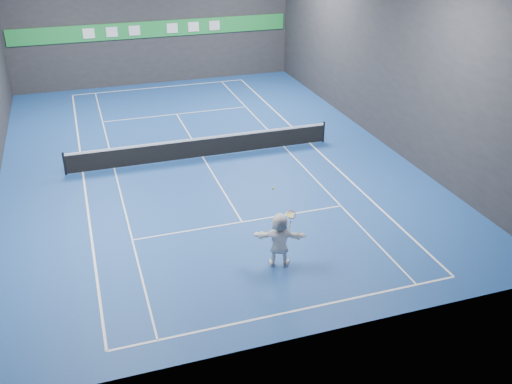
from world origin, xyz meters
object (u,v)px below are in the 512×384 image
object	(u,v)px
tennis_ball	(273,189)
tennis_racket	(291,217)
player	(280,240)
tennis_net	(202,147)

from	to	relation	value
tennis_ball	tennis_racket	xyz separation A→B (m)	(0.60, -0.13, -1.05)
player	tennis_racket	bearing A→B (deg)	-152.77
player	tennis_net	distance (m)	9.46
tennis_ball	tennis_racket	world-z (taller)	tennis_ball
tennis_ball	tennis_net	xyz separation A→B (m)	(-0.17, 9.27, -2.24)
player	tennis_net	world-z (taller)	player
tennis_ball	tennis_racket	distance (m)	1.22
player	tennis_ball	bearing A→B (deg)	-21.04
tennis_racket	tennis_ball	bearing A→B (deg)	168.13
tennis_ball	tennis_net	bearing A→B (deg)	91.05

